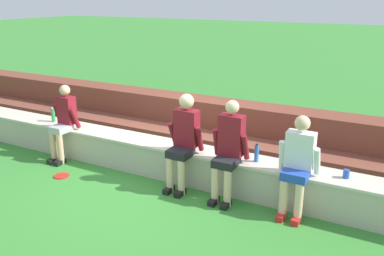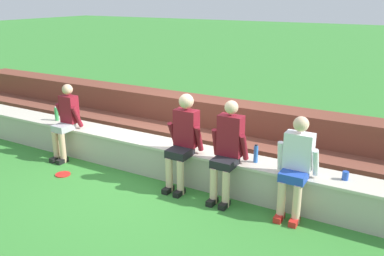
{
  "view_description": "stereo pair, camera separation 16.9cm",
  "coord_description": "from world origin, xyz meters",
  "px_view_note": "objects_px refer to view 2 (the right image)",
  "views": [
    {
      "loc": [
        3.43,
        -5.13,
        2.89
      ],
      "look_at": [
        0.51,
        0.25,
        0.9
      ],
      "focal_mm": 38.68,
      "sensor_mm": 36.0,
      "label": 1
    },
    {
      "loc": [
        3.58,
        -5.05,
        2.89
      ],
      "look_at": [
        0.51,
        0.25,
        0.9
      ],
      "focal_mm": 38.68,
      "sensor_mm": 36.0,
      "label": 2
    }
  ],
  "objects_px": {
    "person_left_of_center": "(183,138)",
    "water_bottle_mid_left": "(256,154)",
    "frisbee": "(63,174)",
    "person_far_left": "(66,120)",
    "person_center": "(227,149)",
    "water_bottle_center_gap": "(56,114)",
    "plastic_cup_right_end": "(345,176)",
    "person_right_of_center": "(296,164)"
  },
  "relations": [
    {
      "from": "person_left_of_center",
      "to": "water_bottle_mid_left",
      "type": "relative_size",
      "value": 5.4
    },
    {
      "from": "water_bottle_mid_left",
      "to": "frisbee",
      "type": "relative_size",
      "value": 1.09
    },
    {
      "from": "person_center",
      "to": "frisbee",
      "type": "xyz_separation_m",
      "value": [
        -2.73,
        -0.62,
        -0.78
      ]
    },
    {
      "from": "person_far_left",
      "to": "water_bottle_mid_left",
      "type": "xyz_separation_m",
      "value": [
        3.55,
        0.27,
        -0.04
      ]
    },
    {
      "from": "water_bottle_center_gap",
      "to": "plastic_cup_right_end",
      "type": "height_order",
      "value": "water_bottle_center_gap"
    },
    {
      "from": "water_bottle_mid_left",
      "to": "person_right_of_center",
      "type": "bearing_deg",
      "value": -19.85
    },
    {
      "from": "person_far_left",
      "to": "person_right_of_center",
      "type": "distance_m",
      "value": 4.2
    },
    {
      "from": "water_bottle_mid_left",
      "to": "frisbee",
      "type": "height_order",
      "value": "water_bottle_mid_left"
    },
    {
      "from": "plastic_cup_right_end",
      "to": "water_bottle_mid_left",
      "type": "bearing_deg",
      "value": -178.54
    },
    {
      "from": "person_left_of_center",
      "to": "person_far_left",
      "type": "bearing_deg",
      "value": -179.3
    },
    {
      "from": "person_far_left",
      "to": "plastic_cup_right_end",
      "type": "height_order",
      "value": "person_far_left"
    },
    {
      "from": "person_center",
      "to": "water_bottle_center_gap",
      "type": "xyz_separation_m",
      "value": [
        -3.79,
        0.3,
        -0.1
      ]
    },
    {
      "from": "person_center",
      "to": "water_bottle_center_gap",
      "type": "height_order",
      "value": "person_center"
    },
    {
      "from": "person_right_of_center",
      "to": "water_bottle_mid_left",
      "type": "distance_m",
      "value": 0.7
    },
    {
      "from": "person_center",
      "to": "person_left_of_center",
      "type": "bearing_deg",
      "value": 178.22
    },
    {
      "from": "person_center",
      "to": "water_bottle_mid_left",
      "type": "xyz_separation_m",
      "value": [
        0.33,
        0.26,
        -0.1
      ]
    },
    {
      "from": "person_far_left",
      "to": "frisbee",
      "type": "relative_size",
      "value": 5.45
    },
    {
      "from": "person_far_left",
      "to": "person_left_of_center",
      "type": "height_order",
      "value": "person_left_of_center"
    },
    {
      "from": "person_center",
      "to": "person_right_of_center",
      "type": "xyz_separation_m",
      "value": [
        0.99,
        0.02,
        -0.03
      ]
    },
    {
      "from": "person_left_of_center",
      "to": "frisbee",
      "type": "height_order",
      "value": "person_left_of_center"
    },
    {
      "from": "person_left_of_center",
      "to": "water_bottle_center_gap",
      "type": "relative_size",
      "value": 5.35
    },
    {
      "from": "person_center",
      "to": "water_bottle_mid_left",
      "type": "relative_size",
      "value": 5.4
    },
    {
      "from": "person_left_of_center",
      "to": "water_bottle_center_gap",
      "type": "xyz_separation_m",
      "value": [
        -3.03,
        0.28,
        -0.12
      ]
    },
    {
      "from": "water_bottle_mid_left",
      "to": "frisbee",
      "type": "distance_m",
      "value": 3.26
    },
    {
      "from": "person_right_of_center",
      "to": "frisbee",
      "type": "height_order",
      "value": "person_right_of_center"
    },
    {
      "from": "person_far_left",
      "to": "plastic_cup_right_end",
      "type": "xyz_separation_m",
      "value": [
        4.79,
        0.3,
        -0.11
      ]
    },
    {
      "from": "plastic_cup_right_end",
      "to": "frisbee",
      "type": "bearing_deg",
      "value": -168.05
    },
    {
      "from": "plastic_cup_right_end",
      "to": "frisbee",
      "type": "height_order",
      "value": "plastic_cup_right_end"
    },
    {
      "from": "person_far_left",
      "to": "water_bottle_center_gap",
      "type": "bearing_deg",
      "value": 151.91
    },
    {
      "from": "water_bottle_center_gap",
      "to": "person_center",
      "type": "bearing_deg",
      "value": -4.53
    },
    {
      "from": "person_far_left",
      "to": "plastic_cup_right_end",
      "type": "distance_m",
      "value": 4.8
    },
    {
      "from": "water_bottle_mid_left",
      "to": "frisbee",
      "type": "bearing_deg",
      "value": -163.96
    },
    {
      "from": "person_left_of_center",
      "to": "plastic_cup_right_end",
      "type": "distance_m",
      "value": 2.36
    },
    {
      "from": "frisbee",
      "to": "person_far_left",
      "type": "bearing_deg",
      "value": 128.21
    },
    {
      "from": "water_bottle_center_gap",
      "to": "water_bottle_mid_left",
      "type": "relative_size",
      "value": 1.01
    },
    {
      "from": "person_right_of_center",
      "to": "frisbee",
      "type": "relative_size",
      "value": 5.52
    },
    {
      "from": "person_far_left",
      "to": "plastic_cup_right_end",
      "type": "relative_size",
      "value": 11.69
    },
    {
      "from": "person_far_left",
      "to": "person_right_of_center",
      "type": "bearing_deg",
      "value": 0.42
    },
    {
      "from": "water_bottle_center_gap",
      "to": "frisbee",
      "type": "xyz_separation_m",
      "value": [
        1.06,
        -0.92,
        -0.68
      ]
    },
    {
      "from": "water_bottle_center_gap",
      "to": "frisbee",
      "type": "relative_size",
      "value": 1.1
    },
    {
      "from": "person_right_of_center",
      "to": "water_bottle_center_gap",
      "type": "distance_m",
      "value": 4.79
    },
    {
      "from": "person_far_left",
      "to": "frisbee",
      "type": "xyz_separation_m",
      "value": [
        0.48,
        -0.61,
        -0.71
      ]
    }
  ]
}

